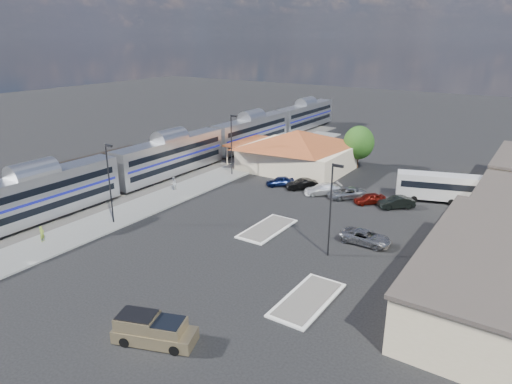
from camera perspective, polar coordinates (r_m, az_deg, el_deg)
The scene contains 23 objects.
ground at distance 49.58m, azimuth -3.74°, elevation -4.43°, with size 280.00×280.00×0.00m, color black.
railbed at distance 68.58m, azimuth -13.78°, elevation 1.82°, with size 16.00×100.00×0.12m, color #4C4944.
platform at distance 61.10m, azimuth -9.34°, elevation 0.04°, with size 5.50×92.00×0.18m, color gray.
passenger_train at distance 67.54m, azimuth -10.55°, elevation 4.27°, with size 3.00×104.00×5.55m.
freight_cars at distance 67.16m, azimuth -18.82°, elevation 2.64°, with size 2.80×46.00×4.00m.
station_depot at distance 70.18m, azimuth 5.10°, elevation 5.29°, with size 18.35×12.24×6.20m.
traffic_island_south at distance 48.95m, azimuth 1.43°, elevation -4.58°, with size 3.30×7.50×0.21m.
traffic_island_north at distance 36.88m, azimuth 6.45°, elevation -13.20°, with size 3.30×7.50×0.21m.
lamp_plat_s at distance 51.02m, azimuth -17.85°, elevation 1.74°, with size 1.08×0.25×9.00m.
lamp_plat_n at distance 66.41m, azimuth -3.03°, elevation 6.51°, with size 1.08×0.25×9.00m.
lamp_lot at distance 41.85m, azimuth 9.44°, elevation -1.31°, with size 1.08×0.25×9.00m.
tree_depot at distance 72.27m, azimuth 12.73°, elevation 6.03°, with size 4.71×4.71×6.63m.
pickup_truck at distance 32.70m, azimuth -12.53°, elevation -16.56°, with size 5.92×3.80×1.92m.
suv at distance 46.73m, azimuth 13.51°, elevation -5.52°, with size 2.35×5.10×1.42m, color gray.
coach_bus at distance 60.88m, azimuth 22.31°, elevation 0.67°, with size 11.07×5.53×3.49m.
person_a at distance 50.26m, azimuth -25.19°, elevation -4.75°, with size 0.59×0.39×1.61m, color #9DBD3B.
person_b at distance 61.49m, azimuth -10.27°, elevation 1.09°, with size 0.89×0.69×1.82m, color silver.
parked_car_a at distance 62.83m, azimuth 3.02°, elevation 1.36°, with size 1.56×3.87×1.32m, color #0D1944.
parked_car_b at distance 61.60m, azimuth 5.73°, elevation 0.96°, with size 1.49×4.28×1.41m, color black.
parked_car_c at distance 60.00m, azimuth 8.29°, elevation 0.37°, with size 2.00×4.92×1.43m, color white.
parked_car_d at distance 59.07m, azimuth 11.21°, elevation -0.13°, with size 2.28×4.95×1.38m, color gray.
parked_car_e at distance 57.77m, azimuth 14.01°, elevation -0.80°, with size 1.57×3.90×1.33m, color maroon.
parked_car_f at distance 57.15m, azimuth 17.13°, elevation -1.26°, with size 1.51×4.34×1.43m, color black.
Camera 1 is at (27.74, -36.07, 19.69)m, focal length 32.00 mm.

